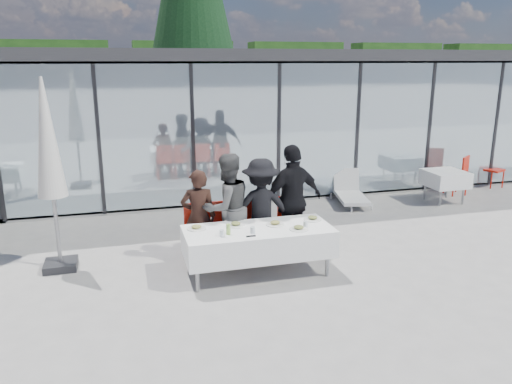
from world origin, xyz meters
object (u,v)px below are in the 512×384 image
at_px(diner_a, 199,217).
at_px(diner_chair_b, 227,228).
at_px(diner_chair_c, 260,225).
at_px(folded_eyeglasses, 251,236).
at_px(plate_d, 313,218).
at_px(market_umbrella, 48,150).
at_px(spare_chair_b, 460,174).
at_px(diner_chair_d, 292,222).
at_px(dining_table, 258,241).
at_px(diner_b, 227,208).
at_px(diner_c, 261,208).
at_px(plate_a, 196,228).
at_px(plate_c, 275,224).
at_px(plate_b, 236,224).
at_px(juice_bottle, 228,229).
at_px(diner_d, 293,200).
at_px(spare_table_right, 445,179).
at_px(plate_extra, 299,228).
at_px(lounger, 350,192).

xyz_separation_m(diner_a, diner_chair_b, (0.47, 0.04, -0.24)).
height_order(diner_chair_c, folded_eyeglasses, diner_chair_c).
height_order(plate_d, market_umbrella, market_umbrella).
xyz_separation_m(spare_chair_b, market_umbrella, (-9.00, -2.17, 1.39)).
bearing_deg(diner_chair_d, plate_d, -75.71).
height_order(dining_table, diner_b, diner_b).
height_order(plate_d, folded_eyeglasses, plate_d).
xyz_separation_m(diner_c, plate_a, (-1.16, -0.50, -0.07)).
height_order(diner_c, diner_chair_c, diner_c).
xyz_separation_m(plate_c, plate_d, (0.65, 0.09, 0.00)).
distance_m(diner_c, diner_chair_c, 0.31).
xyz_separation_m(plate_c, spare_chair_b, (5.72, 3.13, -0.24)).
bearing_deg(dining_table, plate_a, 166.88).
relative_size(diner_b, plate_b, 6.24).
height_order(diner_b, diner_chair_c, diner_b).
bearing_deg(diner_chair_d, juice_bottle, -145.45).
height_order(diner_chair_b, plate_d, diner_chair_b).
height_order(diner_chair_d, folded_eyeglasses, diner_chair_d).
bearing_deg(diner_d, plate_b, 10.87).
distance_m(plate_a, plate_b, 0.61).
distance_m(diner_chair_c, plate_a, 1.30).
distance_m(plate_a, spare_table_right, 6.70).
bearing_deg(plate_d, diner_d, 105.29).
bearing_deg(diner_d, plate_extra, 62.36).
xyz_separation_m(diner_a, plate_extra, (1.37, -0.93, -0.01)).
bearing_deg(diner_chair_d, plate_a, -162.60).
xyz_separation_m(dining_table, folded_eyeglasses, (-0.20, -0.32, 0.22)).
height_order(diner_a, plate_a, diner_a).
relative_size(diner_d, plate_b, 6.56).
xyz_separation_m(plate_d, folded_eyeglasses, (-1.15, -0.49, -0.02)).
xyz_separation_m(dining_table, plate_c, (0.30, 0.08, 0.24)).
distance_m(diner_chair_c, plate_extra, 1.05).
bearing_deg(plate_b, dining_table, -33.87).
height_order(diner_c, spare_table_right, diner_c).
height_order(diner_chair_d, plate_c, diner_chair_d).
xyz_separation_m(plate_a, plate_c, (1.21, -0.13, 0.00)).
height_order(diner_chair_c, plate_extra, diner_chair_c).
height_order(diner_chair_c, plate_b, diner_chair_c).
distance_m(diner_c, market_umbrella, 3.42).
height_order(dining_table, juice_bottle, juice_bottle).
bearing_deg(lounger, plate_b, -137.92).
relative_size(folded_eyeglasses, market_umbrella, 0.05).
bearing_deg(market_umbrella, plate_c, -16.26).
xyz_separation_m(plate_d, spare_chair_b, (5.07, 3.04, -0.24)).
distance_m(diner_b, diner_c, 0.57).
relative_size(diner_a, diner_chair_d, 1.60).
distance_m(diner_b, juice_bottle, 0.87).
xyz_separation_m(plate_extra, juice_bottle, (-1.07, 0.07, 0.06)).
bearing_deg(diner_chair_d, diner_b, -177.99).
relative_size(diner_chair_c, plate_c, 3.39).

